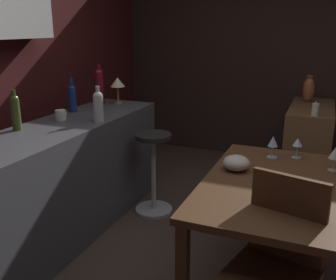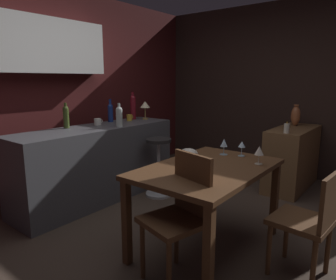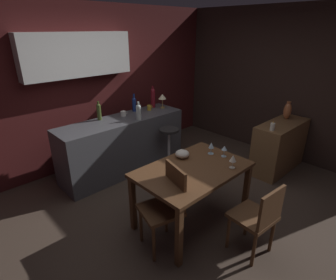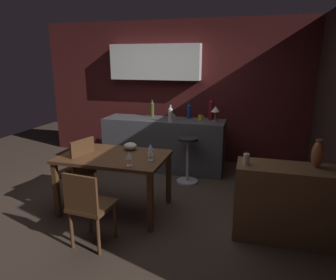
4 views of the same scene
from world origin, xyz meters
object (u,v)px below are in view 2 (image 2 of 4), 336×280
(wine_bottle_olive, at_px, (66,116))
(wine_bottle_clear, at_px, (119,116))
(cup_mustard, at_px, (129,118))
(dining_table, at_px, (208,177))
(wine_bottle_ruby, at_px, (133,106))
(counter_lamp, at_px, (145,106))
(fruit_bowl, at_px, (189,154))
(chair_near_window, at_px, (181,213))
(pillar_candle_tall, at_px, (287,128))
(bar_stool, at_px, (159,165))
(sideboard_cabinet, at_px, (292,158))
(wine_glass_right, at_px, (224,144))
(vase_copper, at_px, (296,116))
(cup_white, at_px, (98,122))
(wine_glass_center, at_px, (242,145))
(wine_bottle_cobalt, at_px, (110,112))
(chair_by_doorway, at_px, (310,219))
(wine_glass_left, at_px, (259,151))

(wine_bottle_olive, relative_size, wine_bottle_clear, 1.05)
(cup_mustard, bearing_deg, dining_table, -114.49)
(wine_bottle_ruby, xyz_separation_m, counter_lamp, (0.09, -0.15, 0.01))
(fruit_bowl, bearing_deg, chair_near_window, -150.05)
(counter_lamp, bearing_deg, pillar_candle_tall, -72.82)
(dining_table, xyz_separation_m, fruit_bowl, (0.11, 0.27, 0.14))
(bar_stool, bearing_deg, sideboard_cabinet, -42.22)
(chair_near_window, distance_m, wine_bottle_ruby, 2.43)
(wine_glass_right, bearing_deg, chair_near_window, -170.09)
(bar_stool, height_order, wine_bottle_ruby, wine_bottle_ruby)
(wine_bottle_clear, bearing_deg, vase_copper, -36.93)
(dining_table, height_order, vase_copper, vase_copper)
(sideboard_cabinet, height_order, fruit_bowl, fruit_bowl)
(wine_bottle_olive, xyz_separation_m, wine_bottle_clear, (0.45, -0.41, -0.01))
(bar_stool, bearing_deg, wine_glass_right, -103.50)
(dining_table, height_order, fruit_bowl, fruit_bowl)
(wine_glass_right, distance_m, cup_white, 1.67)
(wine_glass_right, distance_m, fruit_bowl, 0.39)
(cup_white, bearing_deg, wine_glass_right, -83.65)
(chair_near_window, height_order, counter_lamp, counter_lamp)
(wine_glass_center, relative_size, wine_bottle_clear, 0.51)
(sideboard_cabinet, bearing_deg, bar_stool, 137.78)
(wine_bottle_clear, xyz_separation_m, vase_copper, (1.95, -1.47, -0.07))
(cup_white, bearing_deg, cup_mustard, -3.45)
(fruit_bowl, xyz_separation_m, cup_mustard, (0.68, 1.44, 0.16))
(chair_near_window, relative_size, cup_mustard, 8.74)
(wine_bottle_cobalt, bearing_deg, chair_near_window, -118.63)
(sideboard_cabinet, height_order, wine_glass_center, wine_glass_center)
(chair_by_doorway, distance_m, bar_stool, 2.03)
(bar_stool, height_order, cup_white, cup_white)
(dining_table, distance_m, wine_bottle_olive, 1.89)
(vase_copper, bearing_deg, counter_lamp, 126.45)
(vase_copper, bearing_deg, sideboard_cabinet, -164.88)
(wine_bottle_olive, bearing_deg, wine_glass_left, -78.17)
(bar_stool, distance_m, wine_glass_left, 1.55)
(wine_glass_center, relative_size, wine_bottle_cobalt, 0.47)
(wine_glass_right, relative_size, cup_white, 1.29)
(sideboard_cabinet, height_order, wine_bottle_ruby, wine_bottle_ruby)
(wine_bottle_olive, bearing_deg, chair_near_window, -100.93)
(fruit_bowl, bearing_deg, vase_copper, -8.02)
(bar_stool, bearing_deg, wine_bottle_clear, 139.95)
(wine_bottle_ruby, relative_size, wine_bottle_clear, 1.36)
(chair_near_window, xyz_separation_m, cup_mustard, (1.27, 1.79, 0.43))
(cup_white, bearing_deg, counter_lamp, -6.62)
(fruit_bowl, distance_m, counter_lamp, 1.70)
(wine_glass_left, height_order, wine_glass_right, wine_glass_left)
(wine_bottle_ruby, relative_size, pillar_candle_tall, 2.73)
(dining_table, height_order, chair_near_window, chair_near_window)
(chair_by_doorway, xyz_separation_m, wine_glass_right, (0.35, 0.90, 0.39))
(fruit_bowl, height_order, wine_bottle_cobalt, wine_bottle_cobalt)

